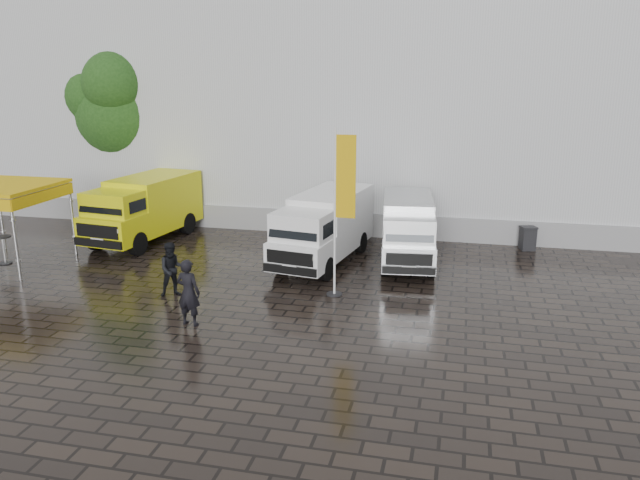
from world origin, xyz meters
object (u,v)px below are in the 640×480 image
at_px(van_white, 324,229).
at_px(cocktail_table, 4,250).
at_px(van_silver, 408,231).
at_px(person_tent, 172,269).
at_px(wheelie_bin, 528,238).
at_px(canopy_tent, 1,189).
at_px(van_yellow, 143,210).
at_px(person_front, 188,292).
at_px(flagpole, 341,204).

distance_m(van_white, cocktail_table, 11.66).
bearing_deg(van_silver, van_white, -172.22).
relative_size(van_silver, person_tent, 3.09).
bearing_deg(cocktail_table, wheelie_bin, 18.37).
bearing_deg(person_tent, cocktail_table, 133.08).
bearing_deg(person_tent, canopy_tent, 132.51).
relative_size(van_yellow, canopy_tent, 1.67).
bearing_deg(van_yellow, canopy_tent, -122.11).
height_order(van_white, van_silver, van_white).
relative_size(van_yellow, wheelie_bin, 6.00).
distance_m(person_front, person_tent, 2.52).
height_order(van_yellow, person_tent, van_yellow).
xyz_separation_m(van_white, wheelie_bin, (7.44, 3.44, -0.78)).
bearing_deg(person_front, person_tent, -47.16).
height_order(person_front, person_tent, person_front).
height_order(van_white, wheelie_bin, van_white).
height_order(van_white, person_tent, van_white).
height_order(cocktail_table, person_front, person_front).
xyz_separation_m(van_silver, wheelie_bin, (4.46, 2.68, -0.68)).
distance_m(van_yellow, van_white, 7.91).
relative_size(van_white, cocktail_table, 5.62).
distance_m(van_silver, person_front, 9.00).
relative_size(van_yellow, cocktail_table, 5.47).
bearing_deg(van_silver, van_yellow, 171.20).
height_order(flagpole, person_front, flagpole).
distance_m(canopy_tent, wheelie_bin, 19.66).
xyz_separation_m(van_white, van_silver, (2.98, 0.76, -0.10)).
distance_m(van_silver, cocktail_table, 14.72).
distance_m(van_white, person_front, 6.92).
bearing_deg(van_white, flagpole, -59.37).
distance_m(van_yellow, person_tent, 6.95).
bearing_deg(person_front, canopy_tent, -16.22).
relative_size(person_front, person_tent, 1.10).
relative_size(van_silver, person_front, 2.80).
bearing_deg(wheelie_bin, cocktail_table, -177.00).
distance_m(cocktail_table, person_front, 9.72).
distance_m(van_white, person_tent, 5.88).
distance_m(flagpole, cocktail_table, 12.81).
height_order(flagpole, wheelie_bin, flagpole).
bearing_deg(canopy_tent, wheelie_bin, 18.49).
xyz_separation_m(van_yellow, cocktail_table, (-3.48, -3.98, -0.78)).
height_order(flagpole, person_tent, flagpole).
xyz_separation_m(van_silver, cocktail_table, (-14.27, -3.54, -0.64)).
bearing_deg(van_yellow, person_front, -47.07).
relative_size(van_white, canopy_tent, 1.72).
relative_size(van_yellow, person_front, 2.96).
relative_size(canopy_tent, wheelie_bin, 3.59).
bearing_deg(canopy_tent, person_front, -23.21).
relative_size(van_yellow, flagpole, 1.08).
relative_size(van_white, flagpole, 1.11).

